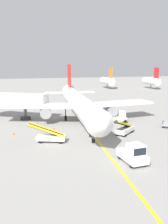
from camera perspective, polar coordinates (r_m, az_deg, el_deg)
The scene contains 14 objects.
ground_plane at distance 31.63m, azimuth 3.41°, elevation -7.83°, with size 300.00×300.00×0.00m, color gray.
taxi_line_yellow at distance 36.41m, azimuth 2.10°, elevation -5.25°, with size 0.30×80.00×0.01m, color yellow.
airliner at distance 43.42m, azimuth -1.24°, elevation 2.06°, with size 28.46×35.34×10.10m.
jet_bridge at distance 48.23m, azimuth -16.88°, elevation 2.65°, with size 12.34×8.66×4.85m.
pushback_tug at distance 26.58m, azimuth 11.39°, elevation -9.53°, with size 2.10×3.70×2.20m.
baggage_tug_near_wing at distance 44.05m, azimuth 8.45°, elevation -1.22°, with size 2.51×1.54×2.10m.
belt_loader_forward_hold at distance 36.98m, azimuth 9.36°, elevation -3.89°, with size 4.60×4.22×2.59m.
belt_loader_aft_hold at distance 33.17m, azimuth -7.81°, elevation -5.60°, with size 5.13×2.93×2.59m.
baggage_cart_loaded at distance 42.95m, azimuth 18.77°, elevation -2.66°, with size 3.01×3.41×0.94m.
ground_crew_marshaller at distance 34.99m, azimuth 1.41°, elevation -4.38°, with size 0.36×0.24×1.70m.
safety_cone_nose_left at distance 37.71m, azimuth -16.05°, elevation -4.77°, with size 0.36×0.36×0.44m, color orange.
safety_cone_nose_right at distance 39.48m, azimuth -7.03°, elevation -3.69°, with size 0.36×0.36×0.44m, color orange.
distant_aircraft_mid_right at distance 103.63m, azimuth 5.44°, elevation 7.21°, with size 3.00×10.10×8.80m.
distant_aircraft_far_right at distance 105.91m, azimuth 15.35°, elevation 6.95°, with size 3.00×10.10×8.80m.
Camera 1 is at (-10.15, -28.14, 10.29)m, focal length 39.43 mm.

